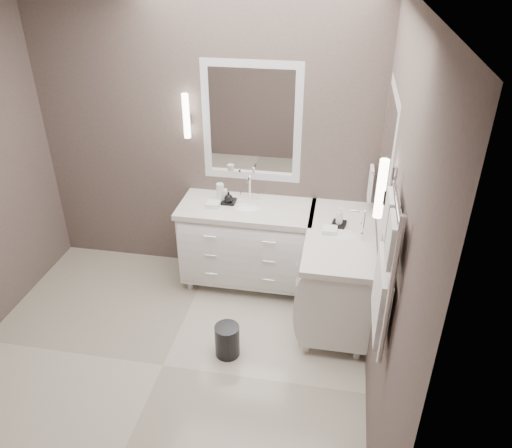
% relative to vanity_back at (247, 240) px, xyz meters
% --- Properties ---
extents(floor, '(3.20, 3.00, 0.01)m').
position_rel_vanity_back_xyz_m(floor, '(-0.45, -1.23, -0.49)').
color(floor, beige).
rests_on(floor, ground).
extents(wall_back, '(3.20, 0.01, 2.70)m').
position_rel_vanity_back_xyz_m(wall_back, '(-0.45, 0.28, 0.86)').
color(wall_back, '#554844').
rests_on(wall_back, floor).
extents(wall_front, '(3.20, 0.01, 2.70)m').
position_rel_vanity_back_xyz_m(wall_front, '(-0.45, -2.73, 0.86)').
color(wall_front, '#554844').
rests_on(wall_front, floor).
extents(wall_right, '(0.01, 3.00, 2.70)m').
position_rel_vanity_back_xyz_m(wall_right, '(1.15, -1.23, 0.86)').
color(wall_right, '#554844').
rests_on(wall_right, floor).
extents(vanity_back, '(1.24, 0.59, 0.97)m').
position_rel_vanity_back_xyz_m(vanity_back, '(0.00, 0.00, 0.00)').
color(vanity_back, white).
rests_on(vanity_back, floor).
extents(vanity_right, '(0.59, 1.24, 0.97)m').
position_rel_vanity_back_xyz_m(vanity_right, '(0.88, -0.33, 0.00)').
color(vanity_right, white).
rests_on(vanity_right, floor).
extents(mirror_back, '(0.90, 0.02, 1.10)m').
position_rel_vanity_back_xyz_m(mirror_back, '(-0.00, 0.26, 1.06)').
color(mirror_back, white).
rests_on(mirror_back, wall_back).
extents(mirror_right, '(0.02, 0.90, 1.10)m').
position_rel_vanity_back_xyz_m(mirror_right, '(1.14, -0.43, 1.06)').
color(mirror_right, white).
rests_on(mirror_right, wall_right).
extents(sconce_back, '(0.06, 0.06, 0.40)m').
position_rel_vanity_back_xyz_m(sconce_back, '(-0.58, 0.20, 1.11)').
color(sconce_back, white).
rests_on(sconce_back, wall_back).
extents(sconce_right, '(0.06, 0.06, 0.40)m').
position_rel_vanity_back_xyz_m(sconce_right, '(1.08, -1.01, 1.11)').
color(sconce_right, white).
rests_on(sconce_right, wall_right).
extents(towel_bar_corner, '(0.03, 0.22, 0.30)m').
position_rel_vanity_back_xyz_m(towel_bar_corner, '(1.09, 0.13, 0.63)').
color(towel_bar_corner, white).
rests_on(towel_bar_corner, wall_right).
extents(towel_ladder, '(0.06, 0.58, 0.90)m').
position_rel_vanity_back_xyz_m(towel_ladder, '(1.10, -1.63, 0.91)').
color(towel_ladder, white).
rests_on(towel_ladder, wall_right).
extents(waste_bin, '(0.27, 0.27, 0.28)m').
position_rel_vanity_back_xyz_m(waste_bin, '(0.03, -1.00, -0.34)').
color(waste_bin, black).
rests_on(waste_bin, floor).
extents(amenity_tray_back, '(0.17, 0.13, 0.03)m').
position_rel_vanity_back_xyz_m(amenity_tray_back, '(-0.20, 0.04, 0.38)').
color(amenity_tray_back, black).
rests_on(amenity_tray_back, vanity_back).
extents(amenity_tray_right, '(0.14, 0.17, 0.02)m').
position_rel_vanity_back_xyz_m(amenity_tray_right, '(0.84, -0.21, 0.38)').
color(amenity_tray_right, black).
rests_on(amenity_tray_right, vanity_right).
extents(water_bottle, '(0.07, 0.07, 0.19)m').
position_rel_vanity_back_xyz_m(water_bottle, '(-0.25, 0.03, 0.46)').
color(water_bottle, silver).
rests_on(water_bottle, vanity_back).
extents(soap_bottle_a, '(0.07, 0.07, 0.14)m').
position_rel_vanity_back_xyz_m(soap_bottle_a, '(-0.23, 0.06, 0.46)').
color(soap_bottle_a, white).
rests_on(soap_bottle_a, amenity_tray_back).
extents(soap_bottle_b, '(0.10, 0.10, 0.10)m').
position_rel_vanity_back_xyz_m(soap_bottle_b, '(-0.17, 0.01, 0.44)').
color(soap_bottle_b, black).
rests_on(soap_bottle_b, amenity_tray_back).
extents(soap_bottle_c, '(0.06, 0.06, 0.16)m').
position_rel_vanity_back_xyz_m(soap_bottle_c, '(0.84, -0.21, 0.47)').
color(soap_bottle_c, white).
rests_on(soap_bottle_c, amenity_tray_right).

